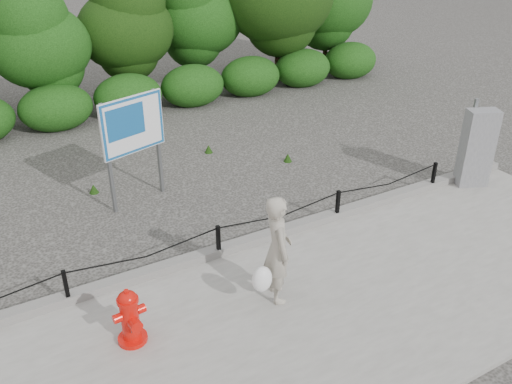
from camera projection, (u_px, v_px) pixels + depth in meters
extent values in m
plane|color=#2D2B28|center=(219.00, 260.00, 9.26)|extent=(90.00, 90.00, 0.00)
cube|color=gray|center=(281.00, 328.00, 7.70)|extent=(14.00, 4.00, 0.08)
cube|color=slate|center=(218.00, 251.00, 9.22)|extent=(14.00, 0.22, 0.14)
cube|color=black|center=(66.00, 287.00, 7.98)|extent=(0.06, 0.06, 0.60)
cube|color=black|center=(218.00, 241.00, 9.08)|extent=(0.06, 0.06, 0.60)
cube|color=black|center=(338.00, 205.00, 10.18)|extent=(0.06, 0.06, 0.60)
cube|color=black|center=(434.00, 176.00, 11.27)|extent=(0.06, 0.06, 0.60)
cylinder|color=black|center=(146.00, 251.00, 8.42)|extent=(2.50, 0.02, 0.02)
cylinder|color=black|center=(282.00, 211.00, 9.52)|extent=(2.50, 0.02, 0.02)
cylinder|color=black|center=(389.00, 180.00, 10.62)|extent=(2.50, 0.02, 0.02)
cylinder|color=black|center=(47.00, 87.00, 14.97)|extent=(0.18, 0.18, 1.83)
ellipsoid|color=#274F12|center=(39.00, 40.00, 14.37)|extent=(2.71, 2.35, 2.93)
cylinder|color=black|center=(130.00, 70.00, 16.36)|extent=(0.18, 0.18, 1.93)
ellipsoid|color=#274F12|center=(125.00, 24.00, 15.72)|extent=(2.86, 2.47, 3.09)
cylinder|color=black|center=(200.00, 56.00, 17.75)|extent=(0.18, 0.18, 1.98)
ellipsoid|color=#274F12|center=(198.00, 12.00, 17.10)|extent=(2.94, 2.54, 3.17)
cylinder|color=black|center=(278.00, 43.00, 18.10)|extent=(0.18, 0.18, 2.55)
cylinder|color=black|center=(326.00, 38.00, 19.49)|extent=(0.18, 0.18, 2.23)
cylinder|color=red|center=(133.00, 338.00, 7.42)|extent=(0.44, 0.44, 0.07)
cylinder|color=red|center=(130.00, 319.00, 7.26)|extent=(0.27, 0.27, 0.61)
cylinder|color=red|center=(127.00, 300.00, 7.11)|extent=(0.32, 0.32, 0.06)
ellipsoid|color=red|center=(127.00, 298.00, 7.09)|extent=(0.28, 0.28, 0.19)
cylinder|color=red|center=(126.00, 292.00, 7.04)|extent=(0.07, 0.07, 0.06)
cylinder|color=red|center=(117.00, 318.00, 7.13)|extent=(0.12, 0.13, 0.12)
cylinder|color=red|center=(141.00, 309.00, 7.30)|extent=(0.12, 0.13, 0.12)
cylinder|color=red|center=(135.00, 325.00, 7.12)|extent=(0.18, 0.15, 0.17)
cylinder|color=slate|center=(132.00, 330.00, 7.16)|extent=(0.01, 0.06, 0.13)
imported|color=#A1998A|center=(278.00, 249.00, 7.87)|extent=(0.57, 0.72, 1.72)
ellipsoid|color=white|center=(262.00, 279.00, 7.75)|extent=(0.31, 0.24, 0.41)
cube|color=gray|center=(477.00, 148.00, 11.22)|extent=(0.72, 0.59, 1.66)
cube|color=slate|center=(469.00, 141.00, 11.35)|extent=(0.09, 0.09, 1.83)
cube|color=slate|center=(109.00, 160.00, 10.19)|extent=(0.08, 0.08, 2.23)
cube|color=slate|center=(158.00, 143.00, 10.95)|extent=(0.08, 0.08, 2.23)
cube|color=white|center=(133.00, 125.00, 10.28)|extent=(1.34, 0.46, 1.11)
cube|color=#145695|center=(133.00, 125.00, 10.27)|extent=(1.30, 0.41, 1.08)
cube|color=#145695|center=(126.00, 122.00, 10.10)|extent=(0.80, 0.26, 0.61)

